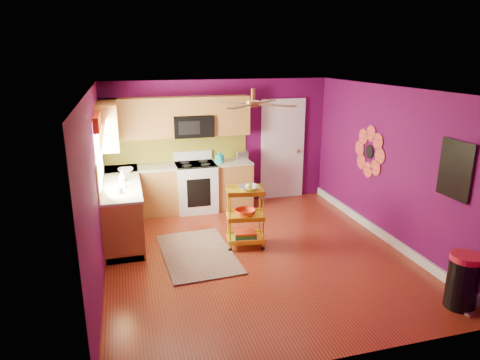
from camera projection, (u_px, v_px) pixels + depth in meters
name	position (u px, v px, depth m)	size (l,w,h in m)	color
ground	(256.00, 253.00, 6.63)	(5.00, 5.00, 0.00)	maroon
room_envelope	(259.00, 150.00, 6.17)	(4.54, 5.04, 2.52)	#580A48
lower_cabinets	(156.00, 198.00, 7.84)	(2.81, 2.31, 0.94)	#9A632A
electric_range	(196.00, 186.00, 8.36)	(0.76, 0.66, 1.13)	white
upper_cabinetry	(156.00, 121.00, 7.81)	(2.80, 2.30, 1.26)	#9A632A
left_window	(98.00, 138.00, 6.54)	(0.08, 1.35, 1.08)	white
panel_door	(282.00, 150.00, 8.96)	(0.95, 0.11, 2.15)	white
right_wall_art	(404.00, 159.00, 6.47)	(0.04, 2.74, 1.04)	black
ceiling_fan	(253.00, 103.00, 6.16)	(1.01, 1.01, 0.26)	#BF8C3F
shag_rug	(197.00, 253.00, 6.60)	(1.04, 1.70, 0.02)	black
rolling_cart	(246.00, 215.00, 6.74)	(0.64, 0.51, 1.05)	gold
trash_can	(463.00, 281.00, 5.14)	(0.45, 0.45, 0.69)	black
teal_kettle	(219.00, 158.00, 8.29)	(0.18, 0.18, 0.21)	#16A696
toaster	(242.00, 156.00, 8.48)	(0.22, 0.15, 0.18)	beige
soap_bottle_a	(122.00, 182.00, 6.72)	(0.09, 0.09, 0.19)	#EA3F72
soap_bottle_b	(122.00, 176.00, 7.09)	(0.14, 0.14, 0.17)	white
counter_dish	(126.00, 170.00, 7.64)	(0.27, 0.27, 0.07)	white
counter_cup	(119.00, 191.00, 6.47)	(0.11, 0.11, 0.09)	white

